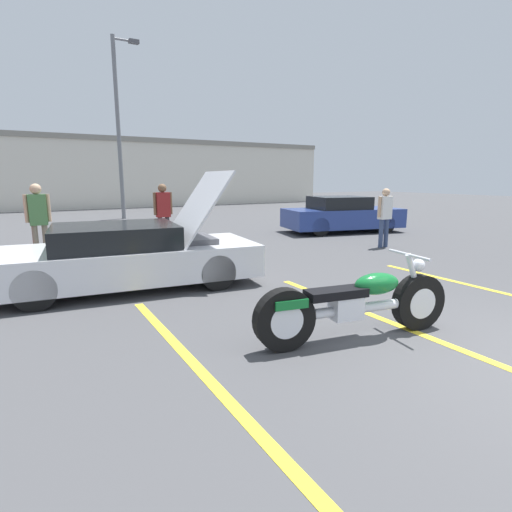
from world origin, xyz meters
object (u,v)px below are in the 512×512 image
Objects in this scene: parked_car_right_row at (342,215)px; spectator_by_show_car at (163,210)px; light_pole at (120,122)px; spectator_near_motorcycle at (385,213)px; motorcycle at (356,305)px; show_car_hood_open at (128,256)px; spectator_midground at (38,216)px.

parked_car_right_row is 6.44m from spectator_by_show_car.
light_pole is 4.96× the size of spectator_near_motorcycle.
parked_car_right_row is (6.41, 7.38, 0.17)m from motorcycle.
light_pole is 9.36m from spectator_by_show_car.
parked_car_right_row is 2.70× the size of spectator_near_motorcycle.
show_car_hood_open is 1.06× the size of parked_car_right_row.
motorcycle is 6.82m from spectator_near_motorcycle.
spectator_by_show_car is (-6.43, -0.03, 0.44)m from parked_car_right_row.
show_car_hood_open is 4.08m from spectator_by_show_car.
parked_car_right_row is 2.51× the size of spectator_by_show_car.
spectator_midground reaches higher than motorcycle.
light_pole is 12.96m from spectator_near_motorcycle.
show_car_hood_open is at bearing -143.36° from parked_car_right_row.
parked_car_right_row is (8.19, 3.67, 0.04)m from show_car_hood_open.
spectator_by_show_car is at bearing 99.84° from motorcycle.
spectator_by_show_car is at bearing 70.79° from show_car_hood_open.
spectator_midground reaches higher than spectator_near_motorcycle.
spectator_near_motorcycle is at bearing 11.92° from show_car_hood_open.
spectator_by_show_car is 3.07m from spectator_midground.
spectator_by_show_car is at bearing 150.27° from spectator_near_motorcycle.
spectator_near_motorcycle is at bearing -69.38° from light_pole.
spectator_near_motorcycle reaches higher than parked_car_right_row.
spectator_midground reaches higher than parked_car_right_row.
show_car_hood_open is 2.66× the size of spectator_by_show_car.
motorcycle is at bearing -65.83° from spectator_midground.
spectator_midground is at bearing -112.39° from light_pole.
spectator_near_motorcycle reaches higher than motorcycle.
spectator_midground is (-3.84, -9.33, -3.32)m from light_pole.
show_car_hood_open is (-1.78, 3.71, 0.13)m from motorcycle.
spectator_by_show_car is at bearing -167.26° from parked_car_right_row.
light_pole reaches higher than show_car_hood_open.
show_car_hood_open reaches higher than spectator_midground.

